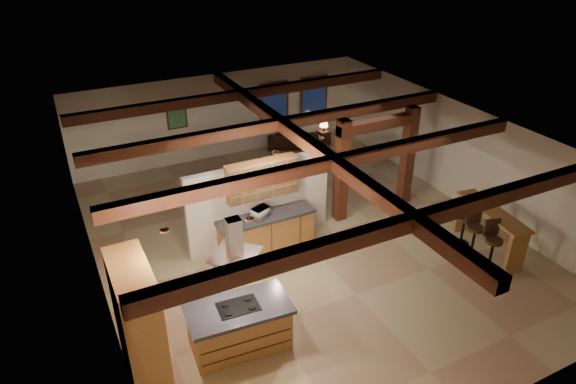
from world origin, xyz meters
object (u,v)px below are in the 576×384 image
object	(u,v)px
sofa	(296,139)
bar_counter	(490,224)
dining_table	(288,187)
kitchen_island	(239,326)

from	to	relation	value
sofa	bar_counter	world-z (taller)	bar_counter
dining_table	sofa	distance (m)	3.83
sofa	bar_counter	xyz separation A→B (m)	(1.23, -7.99, 0.48)
kitchen_island	dining_table	bearing A→B (deg)	54.26
sofa	dining_table	bearing A→B (deg)	82.38
kitchen_island	dining_table	size ratio (longest dim) A/B	1.10
kitchen_island	sofa	bearing A→B (deg)	56.20
kitchen_island	sofa	size ratio (longest dim) A/B	1.01
dining_table	bar_counter	distance (m)	5.69
bar_counter	kitchen_island	bearing A→B (deg)	-177.94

